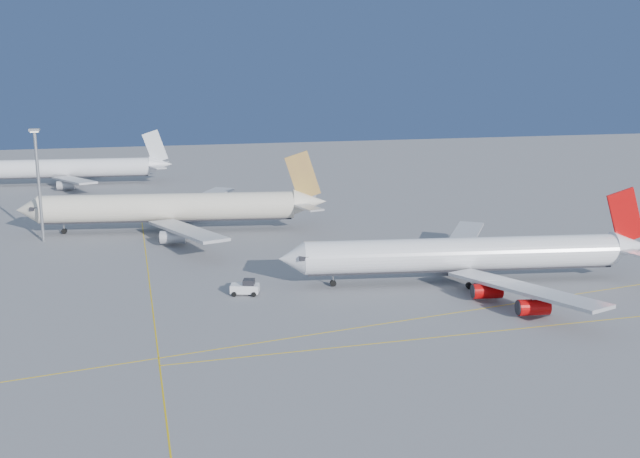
# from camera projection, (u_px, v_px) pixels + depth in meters

# --- Properties ---
(ground) EXTENTS (500.00, 500.00, 0.00)m
(ground) POSITION_uv_depth(u_px,v_px,m) (423.00, 302.00, 108.45)
(ground) COLOR slate
(ground) RESTS_ON ground
(taxiway_lines) EXTENTS (118.86, 140.00, 0.02)m
(taxiway_lines) POSITION_uv_depth(u_px,v_px,m) (319.00, 298.00, 110.69)
(taxiway_lines) COLOR gold
(taxiway_lines) RESTS_ON ground
(airliner_virgin) EXTENTS (63.08, 56.13, 15.59)m
(airliner_virgin) POSITION_uv_depth(u_px,v_px,m) (470.00, 255.00, 118.04)
(airliner_virgin) COLOR white
(airliner_virgin) RESTS_ON ground
(airliner_etihad) EXTENTS (66.91, 61.20, 17.50)m
(airliner_etihad) POSITION_uv_depth(u_px,v_px,m) (175.00, 208.00, 155.64)
(airliner_etihad) COLOR beige
(airliner_etihad) RESTS_ON ground
(airliner_third) EXTENTS (62.28, 57.16, 16.70)m
(airliner_third) POSITION_uv_depth(u_px,v_px,m) (71.00, 168.00, 220.72)
(airliner_third) COLOR white
(airliner_third) RESTS_ON ground
(pushback_tug) EXTENTS (4.86, 3.72, 2.48)m
(pushback_tug) POSITION_uv_depth(u_px,v_px,m) (246.00, 287.00, 112.04)
(pushback_tug) COLOR white
(pushback_tug) RESTS_ON ground
(light_mast) EXTENTS (2.01, 2.01, 23.20)m
(light_mast) POSITION_uv_depth(u_px,v_px,m) (38.00, 176.00, 144.61)
(light_mast) COLOR gray
(light_mast) RESTS_ON ground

